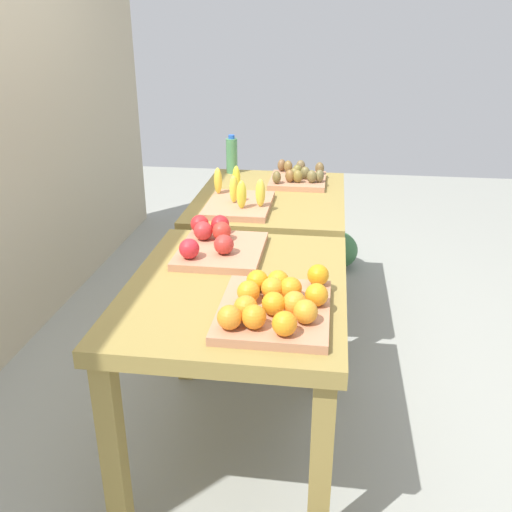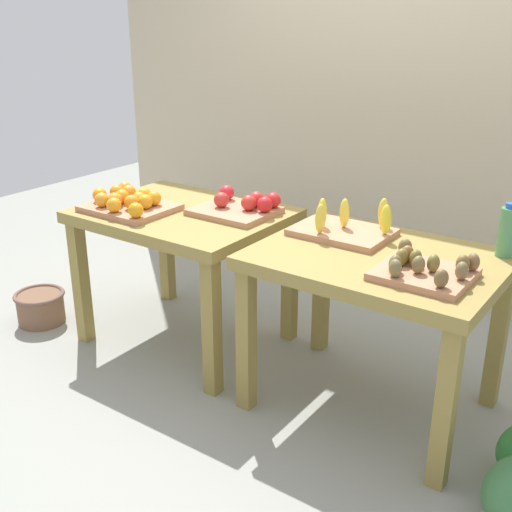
{
  "view_description": "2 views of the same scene",
  "coord_description": "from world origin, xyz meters",
  "px_view_note": "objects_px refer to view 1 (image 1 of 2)",
  "views": [
    {
      "loc": [
        -2.41,
        -0.32,
        1.66
      ],
      "look_at": [
        0.08,
        0.01,
        0.59
      ],
      "focal_mm": 39.73,
      "sensor_mm": 36.0,
      "label": 1
    },
    {
      "loc": [
        1.6,
        -2.38,
        1.74
      ],
      "look_at": [
        -0.08,
        -0.0,
        0.61
      ],
      "focal_mm": 44.62,
      "sensor_mm": 36.0,
      "label": 2
    }
  ],
  "objects_px": {
    "display_table_left": "(237,310)",
    "kiwi_bin": "(298,177)",
    "apple_bin": "(216,243)",
    "banana_crate": "(239,200)",
    "orange_bin": "(276,304)",
    "watermelon_pile": "(317,244)",
    "display_table_right": "(270,214)",
    "water_bottle": "(232,155)"
  },
  "relations": [
    {
      "from": "display_table_right",
      "to": "water_bottle",
      "type": "height_order",
      "value": "water_bottle"
    },
    {
      "from": "kiwi_bin",
      "to": "water_bottle",
      "type": "height_order",
      "value": "water_bottle"
    },
    {
      "from": "display_table_right",
      "to": "water_bottle",
      "type": "distance_m",
      "value": 0.57
    },
    {
      "from": "watermelon_pile",
      "to": "apple_bin",
      "type": "bearing_deg",
      "value": 167.4
    },
    {
      "from": "water_bottle",
      "to": "display_table_right",
      "type": "bearing_deg",
      "value": -146.43
    },
    {
      "from": "water_bottle",
      "to": "kiwi_bin",
      "type": "bearing_deg",
      "value": -113.78
    },
    {
      "from": "kiwi_bin",
      "to": "watermelon_pile",
      "type": "height_order",
      "value": "kiwi_bin"
    },
    {
      "from": "display_table_left",
      "to": "orange_bin",
      "type": "height_order",
      "value": "orange_bin"
    },
    {
      "from": "apple_bin",
      "to": "display_table_right",
      "type": "bearing_deg",
      "value": -8.91
    },
    {
      "from": "display_table_right",
      "to": "kiwi_bin",
      "type": "relative_size",
      "value": 2.81
    },
    {
      "from": "water_bottle",
      "to": "watermelon_pile",
      "type": "height_order",
      "value": "water_bottle"
    },
    {
      "from": "banana_crate",
      "to": "kiwi_bin",
      "type": "relative_size",
      "value": 1.19
    },
    {
      "from": "display_table_left",
      "to": "kiwi_bin",
      "type": "height_order",
      "value": "kiwi_bin"
    },
    {
      "from": "kiwi_bin",
      "to": "watermelon_pile",
      "type": "bearing_deg",
      "value": -10.81
    },
    {
      "from": "display_table_left",
      "to": "watermelon_pile",
      "type": "relative_size",
      "value": 1.59
    },
    {
      "from": "apple_bin",
      "to": "banana_crate",
      "type": "bearing_deg",
      "value": 0.51
    },
    {
      "from": "kiwi_bin",
      "to": "watermelon_pile",
      "type": "xyz_separation_m",
      "value": [
        0.61,
        -0.12,
        -0.66
      ]
    },
    {
      "from": "display_table_left",
      "to": "watermelon_pile",
      "type": "distance_m",
      "value": 2.07
    },
    {
      "from": "display_table_left",
      "to": "water_bottle",
      "type": "xyz_separation_m",
      "value": [
        1.56,
        0.29,
        0.22
      ]
    },
    {
      "from": "display_table_right",
      "to": "banana_crate",
      "type": "height_order",
      "value": "banana_crate"
    },
    {
      "from": "apple_bin",
      "to": "watermelon_pile",
      "type": "relative_size",
      "value": 0.63
    },
    {
      "from": "banana_crate",
      "to": "kiwi_bin",
      "type": "bearing_deg",
      "value": -28.65
    },
    {
      "from": "apple_bin",
      "to": "display_table_left",
      "type": "bearing_deg",
      "value": -154.97
    },
    {
      "from": "display_table_left",
      "to": "banana_crate",
      "type": "distance_m",
      "value": 0.9
    },
    {
      "from": "display_table_left",
      "to": "apple_bin",
      "type": "relative_size",
      "value": 2.51
    },
    {
      "from": "apple_bin",
      "to": "water_bottle",
      "type": "bearing_deg",
      "value": 7.16
    },
    {
      "from": "apple_bin",
      "to": "watermelon_pile",
      "type": "height_order",
      "value": "apple_bin"
    },
    {
      "from": "apple_bin",
      "to": "kiwi_bin",
      "type": "bearing_deg",
      "value": -13.59
    },
    {
      "from": "orange_bin",
      "to": "banana_crate",
      "type": "bearing_deg",
      "value": 15.39
    },
    {
      "from": "display_table_right",
      "to": "apple_bin",
      "type": "relative_size",
      "value": 2.51
    },
    {
      "from": "display_table_right",
      "to": "watermelon_pile",
      "type": "bearing_deg",
      "value": -16.06
    },
    {
      "from": "display_table_right",
      "to": "kiwi_bin",
      "type": "bearing_deg",
      "value": -27.62
    },
    {
      "from": "display_table_right",
      "to": "watermelon_pile",
      "type": "height_order",
      "value": "display_table_right"
    },
    {
      "from": "display_table_right",
      "to": "kiwi_bin",
      "type": "xyz_separation_m",
      "value": [
        0.25,
        -0.13,
        0.15
      ]
    },
    {
      "from": "apple_bin",
      "to": "watermelon_pile",
      "type": "bearing_deg",
      "value": -12.6
    },
    {
      "from": "display_table_left",
      "to": "display_table_right",
      "type": "distance_m",
      "value": 1.12
    },
    {
      "from": "banana_crate",
      "to": "kiwi_bin",
      "type": "xyz_separation_m",
      "value": [
        0.49,
        -0.27,
        -0.0
      ]
    },
    {
      "from": "orange_bin",
      "to": "water_bottle",
      "type": "height_order",
      "value": "water_bottle"
    },
    {
      "from": "orange_bin",
      "to": "water_bottle",
      "type": "relative_size",
      "value": 1.96
    },
    {
      "from": "display_table_left",
      "to": "kiwi_bin",
      "type": "bearing_deg",
      "value": -5.51
    },
    {
      "from": "display_table_right",
      "to": "kiwi_bin",
      "type": "height_order",
      "value": "kiwi_bin"
    },
    {
      "from": "banana_crate",
      "to": "water_bottle",
      "type": "height_order",
      "value": "water_bottle"
    }
  ]
}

